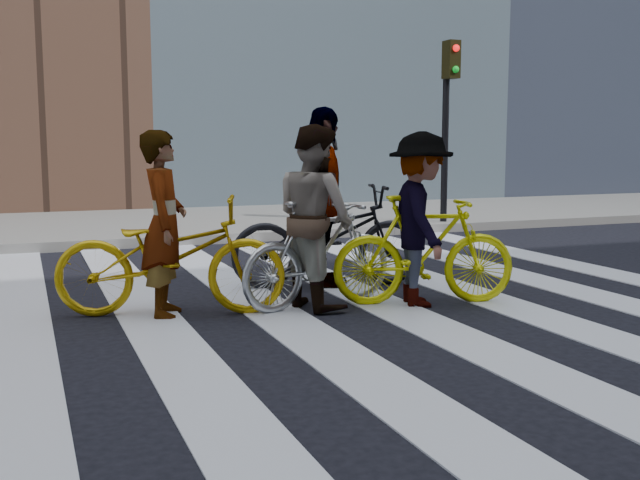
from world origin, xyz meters
TOP-DOWN VIEW (x-y plane):
  - ground at (0.00, 0.00)m, footprint 100.00×100.00m
  - sidewalk_far at (0.00, 7.50)m, footprint 100.00×5.00m
  - zebra_crosswalk at (0.00, 0.00)m, footprint 8.25×10.00m
  - traffic_signal at (4.40, 5.32)m, footprint 0.22×0.42m
  - bike_yellow_left at (-1.44, 0.45)m, footprint 2.19×1.29m
  - bike_silver_mid at (-0.05, 0.28)m, footprint 1.79×0.90m
  - bike_yellow_right at (0.93, -0.01)m, footprint 1.85×0.96m
  - bike_dark_rear at (0.41, 1.20)m, footprint 2.22×1.11m
  - rider_left at (-1.49, 0.45)m, footprint 0.56×0.70m
  - rider_mid at (-0.10, 0.28)m, footprint 0.85×0.98m
  - rider_right at (0.88, -0.01)m, footprint 0.89×1.21m
  - rider_rear at (0.36, 1.20)m, footprint 0.67×1.21m

SIDE VIEW (x-z plane):
  - ground at x=0.00m, z-range 0.00..0.00m
  - zebra_crosswalk at x=0.00m, z-range 0.00..0.01m
  - sidewalk_far at x=0.00m, z-range 0.00..0.15m
  - bike_silver_mid at x=-0.05m, z-range 0.00..1.03m
  - bike_yellow_right at x=0.93m, z-range 0.00..1.07m
  - bike_yellow_left at x=-1.44m, z-range 0.00..1.09m
  - bike_dark_rear at x=0.41m, z-range 0.00..1.11m
  - rider_right at x=0.88m, z-range 0.00..1.67m
  - rider_left at x=-1.49m, z-range 0.00..1.68m
  - rider_mid at x=-0.10m, z-range 0.00..1.74m
  - rider_rear at x=0.36m, z-range 0.00..1.95m
  - traffic_signal at x=4.40m, z-range 0.62..3.94m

